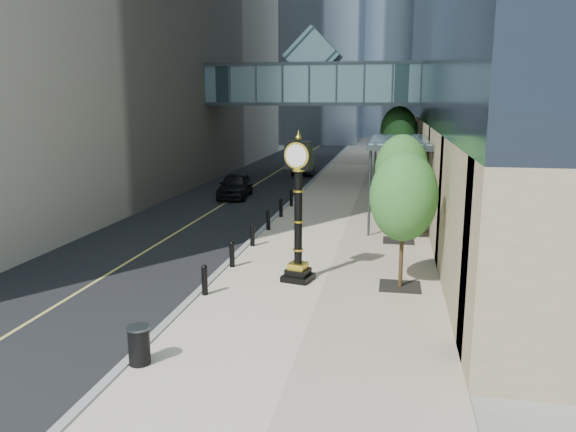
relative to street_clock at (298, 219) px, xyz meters
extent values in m
plane|color=gray|center=(-0.05, -3.04, -2.28)|extent=(320.00, 320.00, 0.00)
cube|color=black|center=(-7.05, 36.96, -2.27)|extent=(8.00, 180.00, 0.02)
cube|color=#C5B297|center=(0.95, 36.96, -2.25)|extent=(8.00, 180.00, 0.06)
cube|color=gray|center=(-3.05, 36.96, -2.25)|extent=(0.25, 180.00, 0.07)
cube|color=#476C72|center=(-3.05, 24.96, 5.22)|extent=(17.00, 4.00, 3.00)
cube|color=#383F44|center=(-3.05, 24.96, 3.77)|extent=(17.00, 4.20, 0.25)
cube|color=#383F44|center=(-3.05, 24.96, 6.67)|extent=(17.00, 4.20, 0.25)
cube|color=#476C72|center=(-3.05, 24.96, 7.32)|extent=(4.24, 3.00, 4.24)
cube|color=#383F44|center=(3.45, 10.96, 1.92)|extent=(3.00, 8.00, 0.25)
cube|color=#476C72|center=(3.45, 10.96, 2.07)|extent=(2.80, 7.80, 0.06)
cylinder|color=#383F44|center=(2.15, 7.26, -0.18)|extent=(0.12, 0.12, 4.20)
cylinder|color=#383F44|center=(2.15, 14.66, -0.18)|extent=(0.12, 0.12, 4.20)
cylinder|color=black|center=(-2.75, -2.04, -1.77)|extent=(0.20, 0.20, 0.90)
cylinder|color=black|center=(-2.75, 1.16, -1.77)|extent=(0.20, 0.20, 0.90)
cylinder|color=black|center=(-2.75, 4.36, -1.77)|extent=(0.20, 0.20, 0.90)
cylinder|color=black|center=(-2.75, 7.56, -1.77)|extent=(0.20, 0.20, 0.90)
cylinder|color=black|center=(-2.75, 10.76, -1.77)|extent=(0.20, 0.20, 0.90)
cylinder|color=black|center=(-2.75, 13.96, -1.77)|extent=(0.20, 0.20, 0.90)
cube|color=black|center=(3.55, -0.04, -2.21)|extent=(1.40, 1.40, 0.02)
cylinder|color=#3E311A|center=(3.55, -0.04, -0.99)|extent=(0.14, 0.14, 2.46)
ellipsoid|color=#295D22|center=(3.55, -0.04, 0.90)|extent=(2.25, 2.25, 3.00)
cube|color=black|center=(3.55, 6.46, -2.21)|extent=(1.40, 1.40, 0.02)
cylinder|color=#3E311A|center=(3.55, 6.46, -0.95)|extent=(0.14, 0.14, 2.55)
ellipsoid|color=#295D22|center=(3.55, 6.46, 1.02)|extent=(2.33, 2.33, 3.11)
cube|color=black|center=(3.55, 12.96, -2.21)|extent=(1.40, 1.40, 0.02)
cylinder|color=#3E311A|center=(3.55, 12.96, -1.05)|extent=(0.14, 0.14, 2.34)
ellipsoid|color=#295D22|center=(3.55, 12.96, 0.76)|extent=(2.14, 2.14, 2.86)
cube|color=black|center=(3.55, 19.46, -2.21)|extent=(1.40, 1.40, 0.02)
cylinder|color=#3E311A|center=(3.55, 19.46, -0.90)|extent=(0.14, 0.14, 2.64)
ellipsoid|color=#295D22|center=(3.55, 19.46, 1.14)|extent=(2.42, 2.42, 3.23)
cube|color=black|center=(3.55, 25.96, -2.21)|extent=(1.40, 1.40, 0.02)
cylinder|color=#3E311A|center=(3.55, 25.96, -0.68)|extent=(0.14, 0.14, 3.09)
ellipsoid|color=#295D22|center=(3.55, 25.96, 1.71)|extent=(2.83, 2.83, 3.78)
cube|color=black|center=(0.00, 0.00, -2.11)|extent=(1.17, 1.17, 0.21)
cube|color=black|center=(0.00, 0.00, -1.90)|extent=(0.91, 0.91, 0.21)
cube|color=yellow|center=(0.00, 0.00, -1.69)|extent=(0.71, 0.71, 0.21)
cylinder|color=black|center=(0.00, 0.00, 0.07)|extent=(0.28, 0.28, 3.31)
cube|color=black|center=(0.00, 0.00, 2.21)|extent=(0.96, 0.53, 0.96)
cylinder|color=white|center=(0.00, 0.19, 2.21)|extent=(0.74, 0.22, 0.75)
cylinder|color=white|center=(0.00, -0.19, 2.21)|extent=(0.74, 0.22, 0.75)
sphere|color=yellow|center=(0.00, 0.00, 2.80)|extent=(0.21, 0.21, 0.21)
cylinder|color=black|center=(-2.70, -7.04, -1.77)|extent=(0.55, 0.55, 0.90)
imported|color=beige|center=(3.42, 8.25, -1.32)|extent=(0.78, 0.65, 1.81)
imported|color=black|center=(-7.01, 16.67, -1.47)|extent=(2.30, 4.81, 1.59)
imported|color=black|center=(-4.45, 29.39, -1.43)|extent=(2.24, 5.21, 1.67)
camera|label=1|loc=(3.13, -18.74, 4.02)|focal=35.00mm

